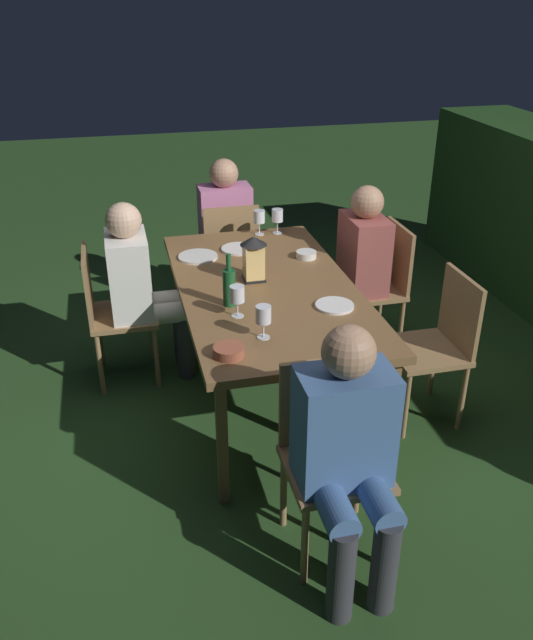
% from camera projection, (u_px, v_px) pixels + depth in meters
% --- Properties ---
extents(ground_plane, '(16.00, 16.00, 0.00)m').
position_uv_depth(ground_plane, '(266.00, 394.00, 4.04)').
color(ground_plane, '#26471E').
extents(dining_table, '(1.86, 0.98, 0.74)m').
position_uv_depth(dining_table, '(266.00, 294.00, 3.73)').
color(dining_table, brown).
rests_on(dining_table, ground).
extents(chair_head_far, '(0.40, 0.42, 0.87)m').
position_uv_depth(chair_head_far, '(331.00, 449.00, 2.80)').
color(chair_head_far, '#937047').
rests_on(chair_head_far, ground).
extents(person_in_blue, '(0.48, 0.38, 1.15)m').
position_uv_depth(person_in_blue, '(348.00, 449.00, 2.56)').
color(person_in_blue, '#426699').
rests_on(person_in_blue, ground).
extents(chair_side_right_a, '(0.42, 0.40, 0.87)m').
position_uv_depth(chair_side_right_a, '(380.00, 282.00, 4.36)').
color(chair_side_right_a, '#937047').
rests_on(chair_side_right_a, ground).
extents(person_in_rust, '(0.38, 0.47, 1.15)m').
position_uv_depth(person_in_rust, '(354.00, 263.00, 4.25)').
color(person_in_rust, '#9E4C47').
rests_on(person_in_rust, ground).
extents(chair_side_left_a, '(0.42, 0.40, 0.87)m').
position_uv_depth(chair_side_left_a, '(111.00, 309.00, 4.00)').
color(chair_side_left_a, '#937047').
rests_on(chair_side_left_a, ground).
extents(person_in_cream, '(0.38, 0.47, 1.15)m').
position_uv_depth(person_in_cream, '(141.00, 284.00, 3.97)').
color(person_in_cream, white).
rests_on(person_in_cream, ground).
extents(chair_head_near, '(0.40, 0.42, 0.87)m').
position_uv_depth(chair_head_near, '(229.00, 252.00, 4.84)').
color(chair_head_near, '#937047').
rests_on(chair_head_near, ground).
extents(person_in_pink, '(0.48, 0.38, 1.15)m').
position_uv_depth(person_in_pink, '(224.00, 224.00, 4.93)').
color(person_in_pink, '#C675A3').
rests_on(person_in_pink, ground).
extents(chair_side_right_b, '(0.42, 0.40, 0.87)m').
position_uv_depth(chair_side_right_b, '(437.00, 341.00, 3.64)').
color(chair_side_right_b, '#937047').
rests_on(chair_side_right_b, ground).
extents(lantern_centerpiece, '(0.15, 0.15, 0.27)m').
position_uv_depth(lantern_centerpiece, '(254.00, 256.00, 3.71)').
color(lantern_centerpiece, black).
rests_on(lantern_centerpiece, dining_table).
extents(green_bottle_on_table, '(0.07, 0.07, 0.29)m').
position_uv_depth(green_bottle_on_table, '(229.00, 286.00, 3.43)').
color(green_bottle_on_table, '#195128').
rests_on(green_bottle_on_table, dining_table).
extents(wine_glass_a, '(0.08, 0.08, 0.17)m').
position_uv_depth(wine_glass_a, '(263.00, 316.00, 3.11)').
color(wine_glass_a, silver).
rests_on(wine_glass_a, dining_table).
extents(wine_glass_b, '(0.08, 0.08, 0.17)m').
position_uv_depth(wine_glass_b, '(237.00, 296.00, 3.31)').
color(wine_glass_b, silver).
rests_on(wine_glass_b, dining_table).
extents(wine_glass_c, '(0.08, 0.08, 0.17)m').
position_uv_depth(wine_glass_c, '(259.00, 218.00, 4.40)').
color(wine_glass_c, silver).
rests_on(wine_glass_c, dining_table).
extents(wine_glass_d, '(0.08, 0.08, 0.17)m').
position_uv_depth(wine_glass_d, '(277.00, 217.00, 4.42)').
color(wine_glass_d, silver).
rests_on(wine_glass_d, dining_table).
extents(plate_a, '(0.25, 0.25, 0.01)m').
position_uv_depth(plate_a, '(198.00, 257.00, 4.07)').
color(plate_a, silver).
rests_on(plate_a, dining_table).
extents(plate_b, '(0.21, 0.21, 0.01)m').
position_uv_depth(plate_b, '(335.00, 306.00, 3.46)').
color(plate_b, white).
rests_on(plate_b, dining_table).
extents(plate_c, '(0.22, 0.22, 0.01)m').
position_uv_depth(plate_c, '(238.00, 249.00, 4.19)').
color(plate_c, white).
rests_on(plate_c, dining_table).
extents(bowl_olives, '(0.15, 0.15, 0.05)m').
position_uv_depth(bowl_olives, '(229.00, 351.00, 3.00)').
color(bowl_olives, '#9E5138').
rests_on(bowl_olives, dining_table).
extents(bowl_bread, '(0.13, 0.13, 0.04)m').
position_uv_depth(bowl_bread, '(306.00, 254.00, 4.07)').
color(bowl_bread, silver).
rests_on(bowl_bread, dining_table).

